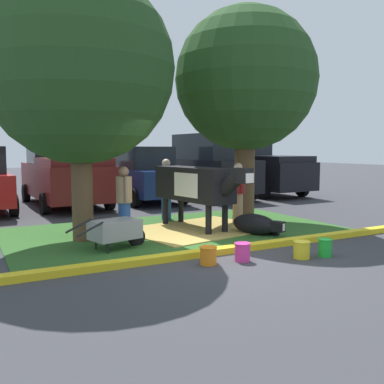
% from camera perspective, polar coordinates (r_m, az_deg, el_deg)
% --- Properties ---
extents(ground_plane, '(80.00, 80.00, 0.00)m').
position_cam_1_polar(ground_plane, '(8.07, 3.46, -8.28)').
color(ground_plane, '#38383D').
extents(grass_island, '(7.71, 4.50, 0.02)m').
position_cam_1_polar(grass_island, '(10.33, -2.05, -5.10)').
color(grass_island, '#2D5B23').
rests_on(grass_island, ground).
extents(curb_yellow, '(8.91, 0.24, 0.12)m').
position_cam_1_polar(curb_yellow, '(8.28, 5.38, -7.51)').
color(curb_yellow, yellow).
rests_on(curb_yellow, ground).
extents(hay_bedding, '(3.59, 2.95, 0.04)m').
position_cam_1_polar(hay_bedding, '(10.37, 0.79, -4.96)').
color(hay_bedding, tan).
rests_on(hay_bedding, ground).
extents(shade_tree_left, '(3.94, 3.94, 5.57)m').
position_cam_1_polar(shade_tree_left, '(9.48, -14.69, 15.45)').
color(shade_tree_left, brown).
rests_on(shade_tree_left, ground).
extents(shade_tree_right, '(3.72, 3.72, 5.62)m').
position_cam_1_polar(shade_tree_right, '(11.76, 7.12, 14.41)').
color(shade_tree_right, brown).
rests_on(shade_tree_right, ground).
extents(cow_holstein, '(1.06, 3.12, 1.55)m').
position_cam_1_polar(cow_holstein, '(10.31, 0.58, 0.98)').
color(cow_holstein, black).
rests_on(cow_holstein, ground).
extents(calf_lying, '(0.86, 1.32, 0.48)m').
position_cam_1_polar(calf_lying, '(9.91, 8.40, -4.27)').
color(calf_lying, black).
rests_on(calf_lying, ground).
extents(person_handler, '(0.52, 0.34, 1.67)m').
position_cam_1_polar(person_handler, '(11.80, -3.43, 0.64)').
color(person_handler, '#23478C').
rests_on(person_handler, ground).
extents(person_visitor_near, '(0.34, 0.53, 1.59)m').
position_cam_1_polar(person_visitor_near, '(11.08, 6.08, 0.03)').
color(person_visitor_near, '#9E7F5B').
rests_on(person_visitor_near, ground).
extents(person_visitor_far, '(0.34, 0.53, 1.58)m').
position_cam_1_polar(person_visitor_far, '(9.34, -8.95, -1.14)').
color(person_visitor_far, '#23478C').
rests_on(person_visitor_far, ground).
extents(wheelbarrow, '(1.62, 0.85, 0.63)m').
position_cam_1_polar(wheelbarrow, '(8.50, -9.99, -4.97)').
color(wheelbarrow, gray).
rests_on(wheelbarrow, ground).
extents(bucket_orange, '(0.31, 0.31, 0.31)m').
position_cam_1_polar(bucket_orange, '(7.38, 2.16, -8.33)').
color(bucket_orange, orange).
rests_on(bucket_orange, ground).
extents(bucket_pink, '(0.29, 0.29, 0.33)m').
position_cam_1_polar(bucket_pink, '(7.63, 6.68, -7.82)').
color(bucket_pink, '#EA3893').
rests_on(bucket_pink, ground).
extents(bucket_yellow, '(0.31, 0.31, 0.32)m').
position_cam_1_polar(bucket_yellow, '(8.01, 14.28, -7.34)').
color(bucket_yellow, yellow).
rests_on(bucket_yellow, ground).
extents(bucket_green, '(0.27, 0.27, 0.33)m').
position_cam_1_polar(bucket_green, '(8.25, 17.16, -6.99)').
color(bucket_green, green).
rests_on(bucket_green, ground).
extents(pickup_truck_maroon, '(2.31, 5.44, 2.42)m').
position_cam_1_polar(pickup_truck_maroon, '(15.49, -16.62, 2.43)').
color(pickup_truck_maroon, maroon).
rests_on(pickup_truck_maroon, ground).
extents(hatchback_white, '(2.10, 4.44, 2.02)m').
position_cam_1_polar(hatchback_white, '(15.97, -6.48, 2.26)').
color(hatchback_white, navy).
rests_on(hatchback_white, ground).
extents(suv_black, '(2.20, 4.64, 2.52)m').
position_cam_1_polar(suv_black, '(17.04, 2.29, 3.47)').
color(suv_black, black).
rests_on(suv_black, ground).
extents(pickup_truck_black, '(2.31, 5.44, 2.42)m').
position_cam_1_polar(pickup_truck_black, '(18.81, 8.28, 3.16)').
color(pickup_truck_black, black).
rests_on(pickup_truck_black, ground).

